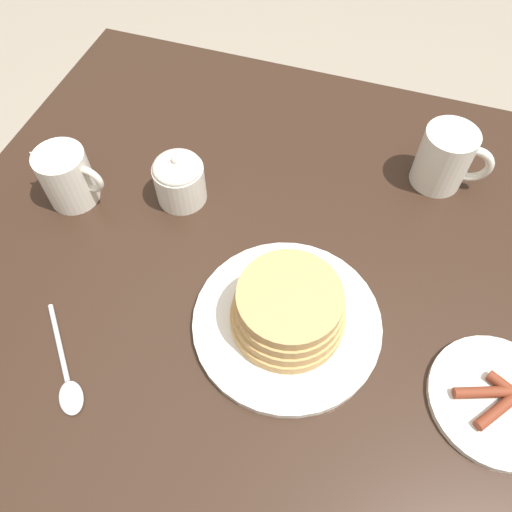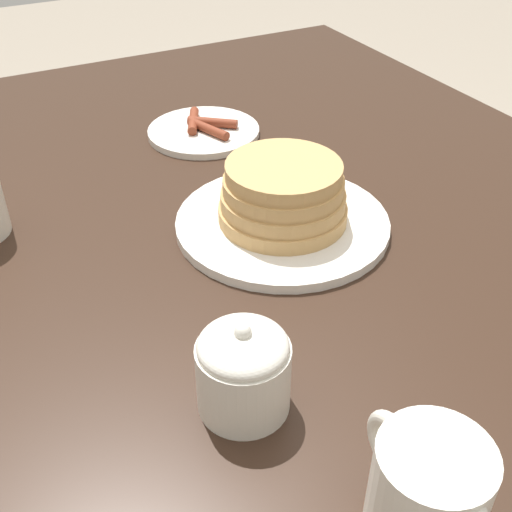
% 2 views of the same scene
% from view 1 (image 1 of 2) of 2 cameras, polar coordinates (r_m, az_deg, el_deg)
% --- Properties ---
extents(ground_plane, '(8.00, 8.00, 0.00)m').
position_cam_1_polar(ground_plane, '(1.40, 4.71, -20.38)').
color(ground_plane, gray).
extents(dining_table, '(1.24, 1.04, 0.73)m').
position_cam_1_polar(dining_table, '(0.81, 7.78, -10.47)').
color(dining_table, '#332116').
rests_on(dining_table, ground_plane).
extents(pancake_plate, '(0.26, 0.26, 0.09)m').
position_cam_1_polar(pancake_plate, '(0.67, 4.08, -6.67)').
color(pancake_plate, white).
rests_on(pancake_plate, dining_table).
extents(side_plate_bacon, '(0.17, 0.17, 0.02)m').
position_cam_1_polar(side_plate_bacon, '(0.72, 26.21, -14.64)').
color(side_plate_bacon, silver).
rests_on(side_plate_bacon, dining_table).
extents(coffee_mug, '(0.12, 0.08, 0.10)m').
position_cam_1_polar(coffee_mug, '(0.86, 21.20, 10.34)').
color(coffee_mug, silver).
rests_on(coffee_mug, dining_table).
extents(creamer_pitcher, '(0.12, 0.08, 0.10)m').
position_cam_1_polar(creamer_pitcher, '(0.83, -20.59, 8.48)').
color(creamer_pitcher, silver).
rests_on(creamer_pitcher, dining_table).
extents(sugar_bowl, '(0.08, 0.08, 0.09)m').
position_cam_1_polar(sugar_bowl, '(0.80, -8.43, 8.64)').
color(sugar_bowl, silver).
rests_on(sugar_bowl, dining_table).
extents(spoon, '(0.12, 0.14, 0.01)m').
position_cam_1_polar(spoon, '(0.70, -20.47, -13.09)').
color(spoon, silver).
rests_on(spoon, dining_table).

